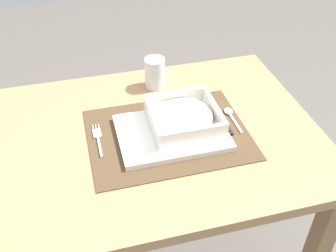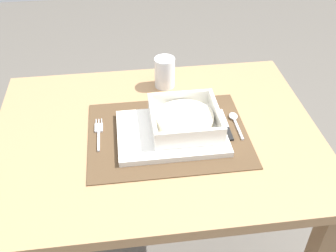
{
  "view_description": "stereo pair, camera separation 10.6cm",
  "coord_description": "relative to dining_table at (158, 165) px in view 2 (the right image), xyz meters",
  "views": [
    {
      "loc": [
        -0.18,
        -0.81,
        1.45
      ],
      "look_at": [
        0.03,
        -0.02,
        0.79
      ],
      "focal_mm": 42.65,
      "sensor_mm": 36.0,
      "label": 1
    },
    {
      "loc": [
        -0.08,
        -0.83,
        1.45
      ],
      "look_at": [
        0.03,
        -0.02,
        0.79
      ],
      "focal_mm": 42.65,
      "sensor_mm": 36.0,
      "label": 2
    }
  ],
  "objects": [
    {
      "name": "dining_table",
      "position": [
        0.0,
        0.0,
        0.0
      ],
      "size": [
        0.89,
        0.67,
        0.76
      ],
      "color": "#A37A51",
      "rests_on": "ground"
    },
    {
      "name": "placemat",
      "position": [
        0.03,
        -0.02,
        0.13
      ],
      "size": [
        0.43,
        0.32,
        0.0
      ],
      "primitive_type": "cube",
      "color": "#4C3823",
      "rests_on": "dining_table"
    },
    {
      "name": "serving_plate",
      "position": [
        0.04,
        -0.02,
        0.14
      ],
      "size": [
        0.29,
        0.21,
        0.02
      ],
      "primitive_type": "cube",
      "color": "white",
      "rests_on": "placemat"
    },
    {
      "name": "porridge_bowl",
      "position": [
        0.08,
        -0.01,
        0.16
      ],
      "size": [
        0.18,
        0.18,
        0.05
      ],
      "color": "white",
      "rests_on": "serving_plate"
    },
    {
      "name": "fork",
      "position": [
        -0.16,
        0.01,
        0.13
      ],
      "size": [
        0.02,
        0.13,
        0.0
      ],
      "rotation": [
        0.0,
        0.0,
        0.08
      ],
      "color": "silver",
      "rests_on": "placemat"
    },
    {
      "name": "spoon",
      "position": [
        0.22,
        0.02,
        0.13
      ],
      "size": [
        0.02,
        0.12,
        0.01
      ],
      "rotation": [
        0.0,
        0.0,
        0.06
      ],
      "color": "silver",
      "rests_on": "placemat"
    },
    {
      "name": "butter_knife",
      "position": [
        0.19,
        -0.01,
        0.13
      ],
      "size": [
        0.01,
        0.14,
        0.01
      ],
      "rotation": [
        0.0,
        0.0,
        -0.04
      ],
      "color": "black",
      "rests_on": "placemat"
    },
    {
      "name": "drinking_glass",
      "position": [
        0.05,
        0.23,
        0.17
      ],
      "size": [
        0.06,
        0.06,
        0.1
      ],
      "color": "white",
      "rests_on": "dining_table"
    }
  ]
}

